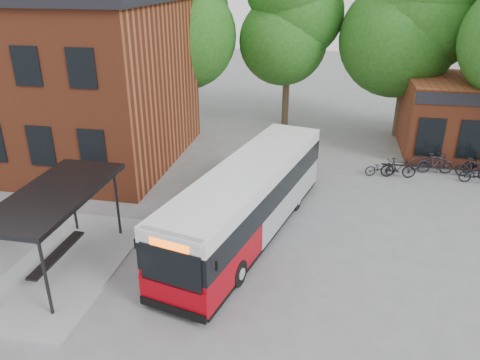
% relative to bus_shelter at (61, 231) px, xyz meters
% --- Properties ---
extents(ground, '(100.00, 100.00, 0.00)m').
position_rel_bus_shelter_xyz_m(ground, '(4.50, 1.00, -1.45)').
color(ground, slate).
extents(station_building, '(18.40, 10.40, 8.50)m').
position_rel_bus_shelter_xyz_m(station_building, '(-8.50, 10.00, 2.80)').
color(station_building, brown).
rests_on(station_building, ground).
extents(bus_shelter, '(3.60, 7.00, 2.90)m').
position_rel_bus_shelter_xyz_m(bus_shelter, '(0.00, 0.00, 0.00)').
color(bus_shelter, '#232326').
rests_on(bus_shelter, ground).
extents(bike_rail, '(5.20, 0.10, 0.38)m').
position_rel_bus_shelter_xyz_m(bike_rail, '(13.78, 11.00, -1.26)').
color(bike_rail, '#232326').
rests_on(bike_rail, ground).
extents(tree_0, '(7.92, 7.92, 11.00)m').
position_rel_bus_shelter_xyz_m(tree_0, '(-1.50, 17.00, 4.05)').
color(tree_0, '#1F5817').
rests_on(tree_0, ground).
extents(tree_1, '(7.92, 7.92, 10.40)m').
position_rel_bus_shelter_xyz_m(tree_1, '(5.50, 18.00, 3.75)').
color(tree_1, '#1F5817').
rests_on(tree_1, ground).
extents(tree_2, '(7.92, 7.92, 11.00)m').
position_rel_bus_shelter_xyz_m(tree_2, '(12.50, 17.00, 4.05)').
color(tree_2, '#1F5817').
rests_on(tree_2, ground).
extents(city_bus, '(4.83, 11.18, 2.78)m').
position_rel_bus_shelter_xyz_m(city_bus, '(5.67, 3.49, -0.06)').
color(city_bus, '#A0020D').
rests_on(city_bus, ground).
extents(bicycle_0, '(1.64, 0.96, 0.82)m').
position_rel_bus_shelter_xyz_m(bicycle_0, '(11.08, 10.30, -1.04)').
color(bicycle_0, black).
rests_on(bicycle_0, ground).
extents(bicycle_1, '(1.70, 0.58, 1.00)m').
position_rel_bus_shelter_xyz_m(bicycle_1, '(11.90, 10.22, -0.95)').
color(bicycle_1, black).
rests_on(bicycle_1, ground).
extents(bicycle_3, '(1.81, 0.67, 1.06)m').
position_rel_bus_shelter_xyz_m(bicycle_3, '(13.77, 11.12, -0.92)').
color(bicycle_3, '#212029').
rests_on(bicycle_3, ground).
extents(bicycle_4, '(1.97, 1.01, 0.99)m').
position_rel_bus_shelter_xyz_m(bicycle_4, '(13.50, 11.55, -0.96)').
color(bicycle_4, '#23212A').
rests_on(bicycle_4, ground).
extents(bicycle_5, '(1.76, 1.14, 1.03)m').
position_rel_bus_shelter_xyz_m(bicycle_5, '(15.50, 10.79, -0.94)').
color(bicycle_5, '#20222A').
rests_on(bicycle_5, ground).
extents(bicycle_6, '(1.70, 0.81, 0.86)m').
position_rel_bus_shelter_xyz_m(bicycle_6, '(15.53, 10.18, -1.02)').
color(bicycle_6, black).
rests_on(bicycle_6, ground).
extents(bicycle_7, '(1.79, 1.04, 1.04)m').
position_rel_bus_shelter_xyz_m(bicycle_7, '(15.92, 11.61, -0.93)').
color(bicycle_7, black).
rests_on(bicycle_7, ground).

